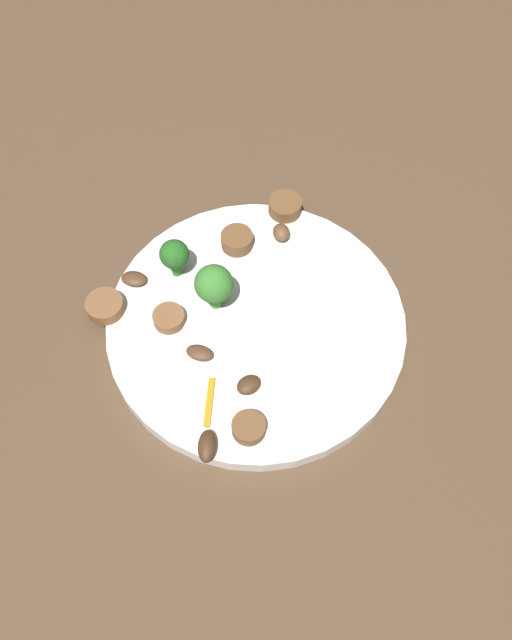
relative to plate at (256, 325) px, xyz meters
The scene contains 16 objects.
ground_plane 0.01m from the plate, ahead, with size 1.40×1.40×0.00m, color #4C3826.
plate is the anchor object (origin of this frame).
fork 0.07m from the plate, 49.44° to the left, with size 0.17×0.08×0.00m.
broccoli_floret_0 0.10m from the plate, 161.11° to the right, with size 0.03×0.03×0.04m.
broccoli_floret_1 0.06m from the plate, 150.03° to the right, with size 0.04×0.04×0.05m.
sausage_slice_0 0.11m from the plate, 39.15° to the right, with size 0.03×0.03×0.01m, color brown.
sausage_slice_1 0.08m from the plate, 125.04° to the right, with size 0.03×0.03×0.01m, color brown.
sausage_slice_2 0.09m from the plate, 156.32° to the left, with size 0.03×0.03×0.02m, color brown.
sausage_slice_3 0.14m from the plate, 130.44° to the right, with size 0.04×0.04×0.01m, color brown.
sausage_slice_4 0.14m from the plate, 131.23° to the left, with size 0.03×0.03×0.01m, color brown.
mushroom_0 0.13m from the plate, 146.17° to the right, with size 0.03×0.02×0.01m, color #4C331E.
mushroom_1 0.07m from the plate, 41.31° to the right, with size 0.02×0.02×0.01m, color #422B19.
mushroom_2 0.10m from the plate, 129.53° to the left, with size 0.02×0.02×0.01m, color brown.
mushroom_3 0.06m from the plate, 88.39° to the right, with size 0.03×0.02×0.01m, color #4C331E.
mushroom_4 0.13m from the plate, 53.85° to the right, with size 0.03×0.02×0.01m, color #422B19.
pepper_strip_1 0.09m from the plate, 61.81° to the right, with size 0.05×0.01×0.00m, color orange.
Camera 1 is at (0.26, -0.19, 0.56)m, focal length 37.59 mm.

